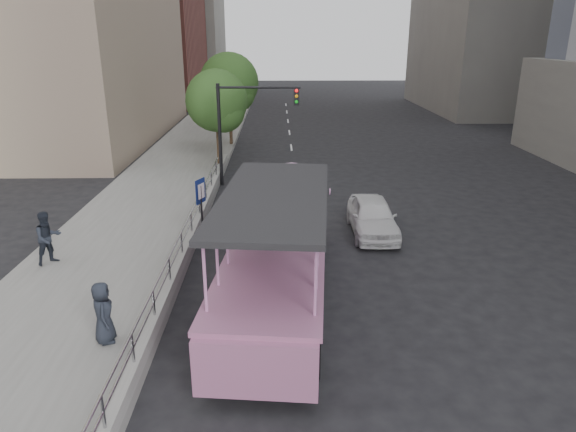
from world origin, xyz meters
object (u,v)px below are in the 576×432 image
(parking_sign, at_px, (201,206))
(traffic_signal, at_px, (243,118))
(duck_boat, at_px, (280,251))
(street_tree_far, at_px, (231,85))
(pedestrian_far, at_px, (103,313))
(car, at_px, (372,216))
(street_tree_near, at_px, (218,103))
(pedestrian_mid, at_px, (48,238))

(parking_sign, xyz_separation_m, traffic_signal, (0.97, 8.76, 1.80))
(duck_boat, bearing_deg, street_tree_far, 98.50)
(parking_sign, height_order, street_tree_far, street_tree_far)
(pedestrian_far, bearing_deg, car, -62.30)
(pedestrian_far, distance_m, street_tree_far, 24.78)
(pedestrian_far, height_order, traffic_signal, traffic_signal)
(duck_boat, height_order, parking_sign, duck_boat)
(car, height_order, street_tree_near, street_tree_near)
(duck_boat, distance_m, pedestrian_far, 5.31)
(street_tree_near, xyz_separation_m, street_tree_far, (0.20, 6.00, 0.49))
(car, bearing_deg, duck_boat, -126.64)
(pedestrian_mid, xyz_separation_m, street_tree_far, (4.35, 19.86, 3.12))
(duck_boat, relative_size, traffic_signal, 2.09)
(pedestrian_far, bearing_deg, street_tree_near, -20.00)
(traffic_signal, relative_size, street_tree_near, 0.91)
(car, distance_m, street_tree_near, 13.11)
(duck_boat, bearing_deg, pedestrian_mid, 168.38)
(car, xyz_separation_m, pedestrian_far, (-7.95, -7.94, 0.37))
(car, distance_m, street_tree_far, 18.32)
(duck_boat, relative_size, pedestrian_far, 6.89)
(pedestrian_far, xyz_separation_m, parking_sign, (1.52, 6.36, 0.61))
(street_tree_near, bearing_deg, pedestrian_far, -92.73)
(traffic_signal, distance_m, street_tree_near, 3.80)
(duck_boat, relative_size, pedestrian_mid, 6.11)
(duck_boat, xyz_separation_m, parking_sign, (-2.77, 3.23, 0.38))
(car, height_order, pedestrian_mid, pedestrian_mid)
(car, bearing_deg, street_tree_far, 113.10)
(traffic_signal, height_order, street_tree_far, street_tree_far)
(pedestrian_mid, height_order, street_tree_far, street_tree_far)
(duck_boat, bearing_deg, car, 52.70)
(traffic_signal, bearing_deg, parking_sign, -96.29)
(duck_boat, distance_m, street_tree_near, 15.98)
(duck_boat, relative_size, street_tree_near, 1.90)
(pedestrian_far, distance_m, street_tree_near, 18.76)
(pedestrian_far, height_order, street_tree_far, street_tree_far)
(duck_boat, relative_size, street_tree_far, 1.69)
(pedestrian_far, xyz_separation_m, street_tree_near, (0.89, 18.54, 2.73))
(street_tree_near, relative_size, street_tree_far, 0.89)
(duck_boat, distance_m, car, 6.07)
(traffic_signal, bearing_deg, pedestrian_mid, -118.86)
(street_tree_near, height_order, street_tree_far, street_tree_far)
(pedestrian_far, distance_m, traffic_signal, 15.51)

